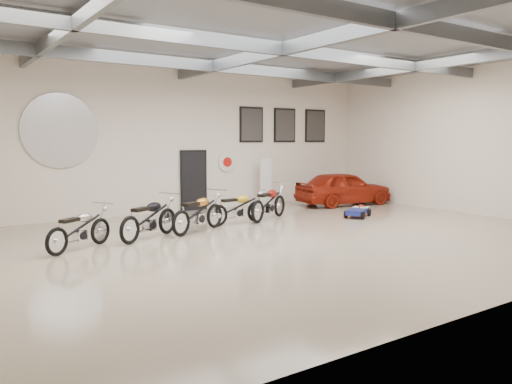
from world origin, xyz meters
TOP-DOWN VIEW (x-y plane):
  - floor at (0.00, 0.00)m, footprint 16.00×12.00m
  - ceiling at (0.00, 0.00)m, footprint 16.00×12.00m
  - back_wall at (0.00, 6.00)m, footprint 16.00×0.02m
  - right_wall at (8.00, 0.00)m, footprint 0.02×12.00m
  - ceiling_beams at (0.00, 0.00)m, footprint 15.80×11.80m
  - door at (0.50, 5.95)m, footprint 0.92×0.08m
  - logo_plaque at (-4.00, 5.95)m, footprint 2.30×0.06m
  - poster_left at (3.00, 5.96)m, footprint 1.05×0.08m
  - poster_mid at (4.60, 5.96)m, footprint 1.05×0.08m
  - poster_right at (6.20, 5.96)m, footprint 1.05×0.08m
  - oil_sign at (1.90, 5.95)m, footprint 0.72×0.10m
  - banner_stand at (3.36, 5.50)m, footprint 0.51×0.22m
  - motorcycle_silver at (-4.65, 1.57)m, footprint 1.99×1.57m
  - motorcycle_black at (-2.83, 1.87)m, footprint 2.21×1.66m
  - motorcycle_gold at (-1.34, 2.03)m, footprint 2.24×1.54m
  - motorcycle_yellow at (0.23, 2.54)m, footprint 2.03×0.76m
  - motorcycle_red at (1.50, 2.69)m, footprint 2.25×1.62m
  - go_kart at (4.31, 1.53)m, footprint 1.55×1.24m
  - vintage_car at (6.00, 4.00)m, footprint 2.00×4.01m

SIDE VIEW (x-z plane):
  - floor at x=0.00m, z-range -0.01..0.01m
  - go_kart at x=4.31m, z-range 0.00..0.51m
  - motorcycle_silver at x=-4.65m, z-range 0.00..1.02m
  - motorcycle_yellow at x=0.23m, z-range 0.00..1.04m
  - motorcycle_black at x=-2.83m, z-range 0.00..1.12m
  - motorcycle_gold at x=-1.34m, z-range 0.00..1.13m
  - motorcycle_red at x=1.50m, z-range 0.00..1.14m
  - vintage_car at x=6.00m, z-range 0.00..1.31m
  - banner_stand at x=3.36m, z-range 0.00..1.84m
  - door at x=0.50m, z-range 0.00..2.10m
  - oil_sign at x=1.90m, z-range 1.34..2.06m
  - back_wall at x=0.00m, z-range 0.00..5.00m
  - right_wall at x=8.00m, z-range 0.00..5.00m
  - logo_plaque at x=-4.00m, z-range 2.22..3.38m
  - poster_left at x=3.00m, z-range 2.42..3.78m
  - poster_mid at x=4.60m, z-range 2.42..3.78m
  - poster_right at x=6.20m, z-range 2.42..3.78m
  - ceiling_beams at x=0.00m, z-range 4.59..4.91m
  - ceiling at x=0.00m, z-range 5.00..5.00m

